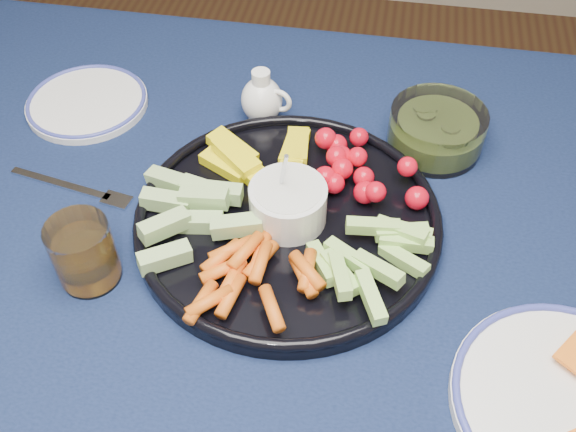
% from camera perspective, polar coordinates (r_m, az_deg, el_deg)
% --- Properties ---
extents(dining_table, '(1.67, 1.07, 0.75)m').
position_cam_1_polar(dining_table, '(0.85, 0.62, -8.47)').
color(dining_table, '#462B17').
rests_on(dining_table, ground).
extents(crudite_platter, '(0.39, 0.39, 0.12)m').
position_cam_1_polar(crudite_platter, '(0.81, -0.20, 0.05)').
color(crudite_platter, black).
rests_on(crudite_platter, dining_table).
extents(creamer_pitcher, '(0.08, 0.06, 0.09)m').
position_cam_1_polar(creamer_pitcher, '(0.96, -2.29, 10.31)').
color(creamer_pitcher, white).
rests_on(creamer_pitcher, dining_table).
extents(pickle_bowl, '(0.14, 0.14, 0.06)m').
position_cam_1_polar(pickle_bowl, '(0.94, 13.02, 7.33)').
color(pickle_bowl, silver).
rests_on(pickle_bowl, dining_table).
extents(cheese_plate, '(0.24, 0.24, 0.03)m').
position_cam_1_polar(cheese_plate, '(0.74, 23.82, -14.97)').
color(cheese_plate, white).
rests_on(cheese_plate, dining_table).
extents(juice_tumbler, '(0.07, 0.07, 0.09)m').
position_cam_1_polar(juice_tumbler, '(0.78, -17.60, -3.39)').
color(juice_tumbler, silver).
rests_on(juice_tumbler, dining_table).
extents(fork_left, '(0.18, 0.05, 0.00)m').
position_cam_1_polar(fork_left, '(0.91, -17.99, 2.22)').
color(fork_left, silver).
rests_on(fork_left, dining_table).
extents(side_plate_extra, '(0.18, 0.18, 0.02)m').
position_cam_1_polar(side_plate_extra, '(1.05, -17.44, 9.65)').
color(side_plate_extra, white).
rests_on(side_plate_extra, dining_table).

